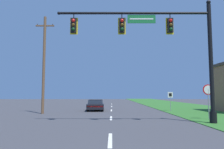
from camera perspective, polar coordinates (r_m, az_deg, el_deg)
grass_verge_right at (r=34.61m, az=17.87°, el=-7.93°), size 10.00×110.00×0.04m
road_center_line at (r=25.02m, az=-0.01°, el=-9.36°), size 0.16×34.80×0.01m
signal_mast at (r=14.60m, az=14.56°, el=7.51°), size 10.12×0.47×7.94m
car_ahead at (r=25.03m, az=-4.20°, el=-7.97°), size 2.07×4.38×1.19m
stop_sign at (r=17.33m, az=24.00°, el=-4.62°), size 0.76×0.07×2.50m
route_sign_post at (r=24.60m, az=15.16°, el=-5.70°), size 0.55×0.06×2.03m
utility_pole_near at (r=22.01m, az=-17.20°, el=2.97°), size 1.80×0.26×9.40m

